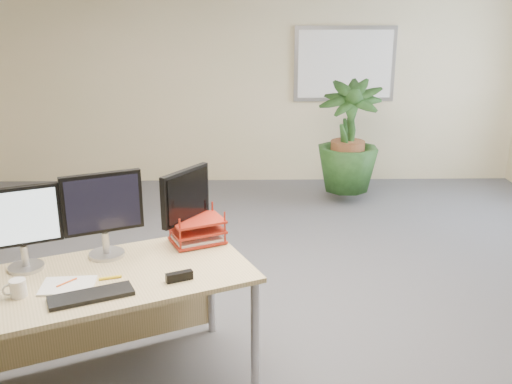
{
  "coord_description": "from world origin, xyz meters",
  "views": [
    {
      "loc": [
        -0.11,
        -3.45,
        2.22
      ],
      "look_at": [
        -0.02,
        0.35,
        1.0
      ],
      "focal_mm": 40.0,
      "sensor_mm": 36.0,
      "label": 1
    }
  ],
  "objects_px": {
    "monitor_right": "(103,209)",
    "monitor_left": "(20,223)",
    "floor_plant": "(348,141)",
    "desk": "(75,298)"
  },
  "relations": [
    {
      "from": "monitor_right",
      "to": "monitor_left",
      "type": "bearing_deg",
      "value": -157.82
    },
    {
      "from": "floor_plant",
      "to": "monitor_left",
      "type": "height_order",
      "value": "floor_plant"
    },
    {
      "from": "desk",
      "to": "monitor_right",
      "type": "xyz_separation_m",
      "value": [
        0.15,
        0.24,
        0.47
      ]
    },
    {
      "from": "floor_plant",
      "to": "monitor_left",
      "type": "distance_m",
      "value": 4.27
    },
    {
      "from": "desk",
      "to": "monitor_left",
      "type": "xyz_separation_m",
      "value": [
        -0.28,
        0.07,
        0.45
      ]
    },
    {
      "from": "desk",
      "to": "monitor_right",
      "type": "height_order",
      "value": "monitor_right"
    },
    {
      "from": "monitor_left",
      "to": "floor_plant",
      "type": "bearing_deg",
      "value": 53.9
    },
    {
      "from": "floor_plant",
      "to": "monitor_left",
      "type": "xyz_separation_m",
      "value": [
        -2.51,
        -3.44,
        0.3
      ]
    },
    {
      "from": "desk",
      "to": "monitor_left",
      "type": "height_order",
      "value": "monitor_left"
    },
    {
      "from": "monitor_left",
      "to": "monitor_right",
      "type": "height_order",
      "value": "monitor_right"
    }
  ]
}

